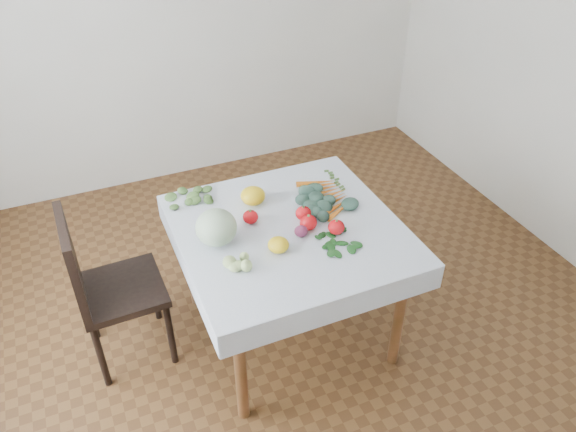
% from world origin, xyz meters
% --- Properties ---
extents(ground, '(4.00, 4.00, 0.00)m').
position_xyz_m(ground, '(0.00, 0.00, 0.00)').
color(ground, brown).
extents(back_wall, '(4.00, 0.04, 2.70)m').
position_xyz_m(back_wall, '(0.00, 2.00, 1.35)').
color(back_wall, silver).
rests_on(back_wall, ground).
extents(table, '(1.00, 1.00, 0.75)m').
position_xyz_m(table, '(0.00, 0.00, 0.65)').
color(table, brown).
rests_on(table, ground).
extents(tablecloth, '(1.12, 1.12, 0.01)m').
position_xyz_m(tablecloth, '(0.00, 0.00, 0.75)').
color(tablecloth, white).
rests_on(tablecloth, table).
extents(chair, '(0.44, 0.44, 0.95)m').
position_xyz_m(chair, '(-0.96, 0.21, 0.54)').
color(chair, black).
rests_on(chair, ground).
extents(cabbage, '(0.26, 0.26, 0.18)m').
position_xyz_m(cabbage, '(-0.37, 0.03, 0.85)').
color(cabbage, '#ADC3A3').
rests_on(cabbage, tablecloth).
extents(tomato_a, '(0.12, 0.12, 0.08)m').
position_xyz_m(tomato_a, '(0.09, -0.05, 0.80)').
color(tomato_a, red).
rests_on(tomato_a, tablecloth).
extents(tomato_b, '(0.11, 0.11, 0.07)m').
position_xyz_m(tomato_b, '(0.10, 0.04, 0.79)').
color(tomato_b, red).
rests_on(tomato_b, tablecloth).
extents(tomato_c, '(0.10, 0.10, 0.07)m').
position_xyz_m(tomato_c, '(-0.17, 0.12, 0.79)').
color(tomato_c, red).
rests_on(tomato_c, tablecloth).
extents(tomato_d, '(0.10, 0.10, 0.07)m').
position_xyz_m(tomato_d, '(0.20, -0.13, 0.79)').
color(tomato_d, red).
rests_on(tomato_d, tablecloth).
extents(heirloom_back, '(0.15, 0.15, 0.10)m').
position_xyz_m(heirloom_back, '(-0.09, 0.28, 0.80)').
color(heirloom_back, yellow).
rests_on(heirloom_back, tablecloth).
extents(heirloom_front, '(0.12, 0.12, 0.07)m').
position_xyz_m(heirloom_front, '(-0.12, -0.15, 0.79)').
color(heirloom_front, yellow).
rests_on(heirloom_front, tablecloth).
extents(onion_a, '(0.09, 0.09, 0.06)m').
position_xyz_m(onion_a, '(-0.12, -0.14, 0.79)').
color(onion_a, '#541837').
rests_on(onion_a, tablecloth).
extents(onion_b, '(0.07, 0.07, 0.06)m').
position_xyz_m(onion_b, '(0.03, -0.08, 0.79)').
color(onion_b, '#541837').
rests_on(onion_b, tablecloth).
extents(tomatillo_cluster, '(0.17, 0.11, 0.05)m').
position_xyz_m(tomatillo_cluster, '(-0.34, -0.20, 0.78)').
color(tomatillo_cluster, '#AECB75').
rests_on(tomatillo_cluster, tablecloth).
extents(carrot_bunch, '(0.23, 0.40, 0.03)m').
position_xyz_m(carrot_bunch, '(0.31, 0.17, 0.77)').
color(carrot_bunch, orange).
rests_on(carrot_bunch, tablecloth).
extents(kale_bunch, '(0.39, 0.29, 0.05)m').
position_xyz_m(kale_bunch, '(0.25, 0.11, 0.78)').
color(kale_bunch, '#335345').
rests_on(kale_bunch, tablecloth).
extents(basil_bunch, '(0.23, 0.20, 0.01)m').
position_xyz_m(basil_bunch, '(0.20, -0.20, 0.76)').
color(basil_bunch, '#164817').
rests_on(basil_bunch, tablecloth).
extents(dill_bunch, '(0.26, 0.22, 0.03)m').
position_xyz_m(dill_bunch, '(-0.39, 0.44, 0.77)').
color(dill_bunch, '#507837').
rests_on(dill_bunch, tablecloth).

